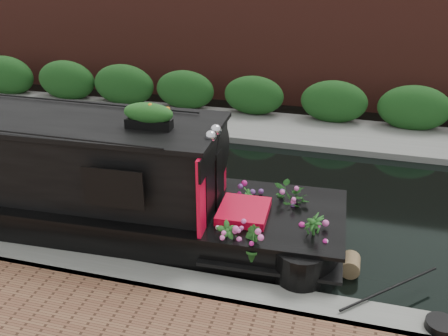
# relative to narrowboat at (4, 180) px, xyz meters

# --- Properties ---
(ground) EXTENTS (80.00, 80.00, 0.00)m
(ground) POSITION_rel_narrowboat_xyz_m (3.43, 2.03, -0.87)
(ground) COLOR black
(ground) RESTS_ON ground
(near_bank_coping) EXTENTS (40.00, 0.60, 0.50)m
(near_bank_coping) POSITION_rel_narrowboat_xyz_m (3.43, -1.27, -0.87)
(near_bank_coping) COLOR slate
(near_bank_coping) RESTS_ON ground
(far_bank_path) EXTENTS (40.00, 2.40, 0.34)m
(far_bank_path) POSITION_rel_narrowboat_xyz_m (3.43, 6.23, -0.87)
(far_bank_path) COLOR slate
(far_bank_path) RESTS_ON ground
(far_hedge) EXTENTS (40.00, 1.10, 2.80)m
(far_hedge) POSITION_rel_narrowboat_xyz_m (3.43, 7.13, -0.87)
(far_hedge) COLOR #184216
(far_hedge) RESTS_ON ground
(far_brick_wall) EXTENTS (40.00, 1.00, 8.00)m
(far_brick_wall) POSITION_rel_narrowboat_xyz_m (3.43, 9.23, -0.87)
(far_brick_wall) COLOR #52241C
(far_brick_wall) RESTS_ON ground
(narrowboat) EXTENTS (12.50, 2.71, 2.92)m
(narrowboat) POSITION_rel_narrowboat_xyz_m (0.00, 0.00, 0.00)
(narrowboat) COLOR black
(narrowboat) RESTS_ON ground
(rope_fender) EXTENTS (0.33, 0.40, 0.33)m
(rope_fender) POSITION_rel_narrowboat_xyz_m (6.64, -0.00, -0.70)
(rope_fender) COLOR brown
(rope_fender) RESTS_ON ground
(coiled_mooring_rope) EXTENTS (0.43, 0.43, 0.12)m
(coiled_mooring_rope) POSITION_rel_narrowboat_xyz_m (7.90, -1.30, -0.56)
(coiled_mooring_rope) COLOR black
(coiled_mooring_rope) RESTS_ON near_bank_coping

